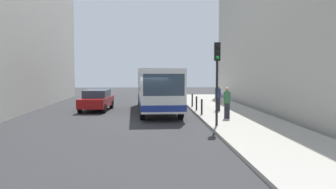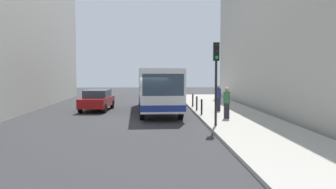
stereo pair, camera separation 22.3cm
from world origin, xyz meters
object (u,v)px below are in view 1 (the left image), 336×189
Objects in this scene: car_beside_bus at (97,100)px; bollard_mid at (197,103)px; traffic_light at (217,68)px; pedestrian_mid_sidewalk at (218,98)px; bus at (157,87)px; bollard_near at (202,107)px; pedestrian_near_signal at (227,103)px; bollard_far at (192,100)px.

car_beside_bus is 7.14m from bollard_mid.
traffic_light is 7.01m from pedestrian_mid_sidewalk.
bus is 8.11m from traffic_light.
bollard_near and bollard_mid have the same top height.
bollard_near is 0.54× the size of pedestrian_mid_sidewalk.
traffic_light is at bearing 133.40° from pedestrian_mid_sidewalk.
pedestrian_mid_sidewalk reaches higher than car_beside_bus.
bollard_near is 2.59m from pedestrian_mid_sidewalk.
traffic_light is (2.79, -7.50, 1.28)m from bus.
bus is at bearing -91.43° from pedestrian_near_signal.
bus is at bearing 168.32° from bollard_mid.
bollard_mid is at bearing -90.00° from bollard_far.
pedestrian_mid_sidewalk is (1.41, -0.35, 0.40)m from bollard_mid.
bollard_near is 4.97m from bollard_far.
bollard_mid is 0.54× the size of pedestrian_near_signal.
bollard_mid and bollard_far have the same top height.
bollard_far is at bearing -120.28° from pedestrian_near_signal.
car_beside_bus reaches higher than bollard_near.
car_beside_bus is at bearing 42.78° from pedestrian_mid_sidewalk.
pedestrian_mid_sidewalk reaches higher than bollard_mid.
car_beside_bus reaches higher than bollard_mid.
pedestrian_mid_sidewalk is at bearing 78.75° from traffic_light.
bollard_far is 0.54× the size of pedestrian_near_signal.
car_beside_bus is 4.74× the size of bollard_near.
bus is 4.21m from bollard_near.
bus is 4.26m from pedestrian_mid_sidewalk.
traffic_light is 4.32× the size of bollard_mid.
bollard_far is at bearing -167.77° from car_beside_bus.
pedestrian_near_signal is (3.88, -4.81, -0.69)m from bus.
pedestrian_near_signal reaches higher than car_beside_bus.
bus is 4.49m from car_beside_bus.
pedestrian_mid_sidewalk is at bearing -63.52° from bollard_far.
bollard_far is (-0.10, 9.43, -2.38)m from traffic_light.
pedestrian_mid_sidewalk is (8.40, -1.77, 0.24)m from car_beside_bus.
bus is 11.71× the size of bollard_mid.
pedestrian_near_signal is at bearing -74.34° from bollard_mid.
car_beside_bus is 4.74× the size of bollard_mid.
car_beside_bus reaches higher than bollard_far.
bus reaches higher than car_beside_bus.
traffic_light is at bearing 27.57° from pedestrian_near_signal.
bollard_near is 0.54× the size of pedestrian_near_signal.
pedestrian_near_signal is at bearing -79.96° from bollard_far.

